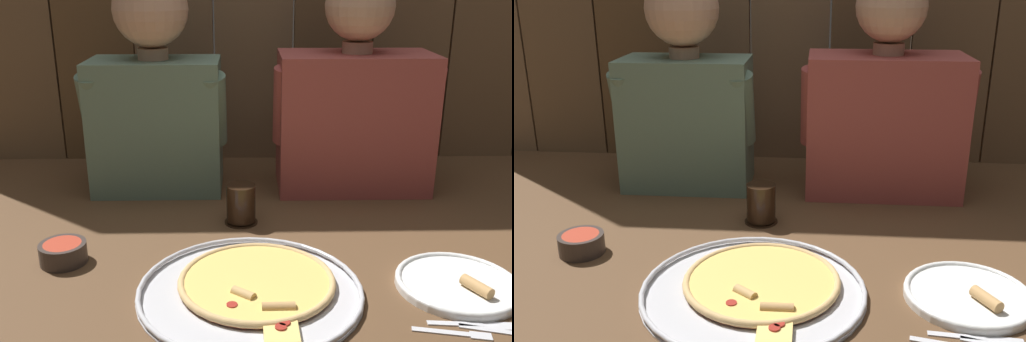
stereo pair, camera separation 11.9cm
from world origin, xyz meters
TOP-DOWN VIEW (x-y plane):
  - ground_plane at (0.00, 0.00)m, footprint 3.20×3.20m
  - pizza_tray at (-0.02, -0.08)m, footprint 0.43×0.43m
  - dinner_plate at (0.38, -0.08)m, footprint 0.24×0.24m
  - drinking_glass at (-0.04, 0.24)m, footprint 0.08×0.08m
  - dipping_bowl at (-0.41, 0.04)m, footprint 0.10×0.10m
  - table_fork at (0.32, -0.22)m, footprint 0.13×0.04m
  - table_knife at (0.36, -0.20)m, footprint 0.16×0.03m
  - diner_left at (-0.27, 0.48)m, footprint 0.38×0.21m
  - diner_right at (0.27, 0.48)m, footprint 0.45×0.22m

SIDE VIEW (x-z plane):
  - ground_plane at x=0.00m, z-range 0.00..0.00m
  - table_knife at x=0.36m, z-range 0.00..0.00m
  - table_fork at x=0.32m, z-range 0.00..0.01m
  - dinner_plate at x=0.38m, z-range -0.01..0.03m
  - pizza_tray at x=-0.02m, z-range 0.00..0.02m
  - dipping_bowl at x=-0.41m, z-range 0.00..0.05m
  - drinking_glass at x=-0.04m, z-range 0.00..0.10m
  - diner_right at x=0.27m, z-range -0.03..0.56m
  - diner_left at x=-0.27m, z-range -0.01..0.58m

